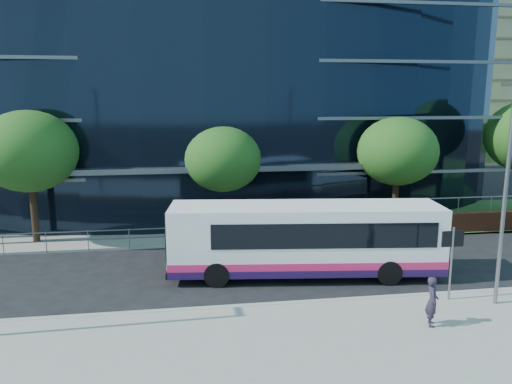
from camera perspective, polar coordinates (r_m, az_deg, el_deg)
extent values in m
plane|color=black|center=(20.23, 7.40, -11.43)|extent=(200.00, 200.00, 0.00)
cube|color=gray|center=(15.92, 12.59, -17.82)|extent=(80.00, 8.00, 0.15)
cube|color=gray|center=(19.31, 8.24, -12.31)|extent=(80.00, 0.25, 0.16)
cube|color=gold|center=(19.52, 8.06, -12.29)|extent=(80.00, 0.08, 0.01)
cube|color=gold|center=(19.65, 7.93, -12.12)|extent=(80.00, 0.08, 0.01)
cube|color=gray|center=(29.94, -9.70, -3.96)|extent=(50.00, 8.00, 0.10)
cube|color=black|center=(41.97, -6.99, 11.31)|extent=(38.00, 16.00, 16.00)
cube|color=#595E66|center=(27.76, -5.85, 2.67)|extent=(22.00, 1.20, 0.30)
cube|color=slate|center=(25.95, -14.33, -4.18)|extent=(24.00, 0.05, 0.05)
cube|color=slate|center=(26.07, -14.29, -5.14)|extent=(24.00, 0.05, 0.05)
cylinder|color=slate|center=(26.08, -14.28, -5.24)|extent=(0.04, 0.04, 1.10)
cube|color=#2D511E|center=(83.02, 18.21, 6.48)|extent=(60.00, 42.00, 4.00)
cube|color=#9A8C67|center=(85.13, 18.21, 16.70)|extent=(50.00, 12.00, 26.00)
cylinder|color=slate|center=(20.02, 21.40, -7.63)|extent=(0.08, 0.08, 2.80)
cube|color=black|center=(19.77, 21.57, -5.00)|extent=(0.85, 0.06, 0.60)
cylinder|color=black|center=(28.66, -24.00, -2.14)|extent=(0.36, 0.36, 3.30)
ellipsoid|color=#184A15|center=(28.16, -24.51, 4.27)|extent=(4.95, 4.95, 4.21)
cylinder|color=black|center=(28.24, -3.74, -1.84)|extent=(0.36, 0.36, 2.86)
ellipsoid|color=#184A15|center=(27.76, -3.81, 3.79)|extent=(4.29, 4.29, 3.65)
cylinder|color=black|center=(30.25, 15.58, -1.16)|extent=(0.36, 0.36, 3.08)
ellipsoid|color=#184A15|center=(29.79, 15.87, 4.52)|extent=(4.62, 4.62, 3.93)
cylinder|color=black|center=(65.23, 18.18, 5.00)|extent=(0.36, 0.36, 3.08)
ellipsoid|color=#184A15|center=(65.01, 18.34, 7.64)|extent=(4.62, 4.62, 3.93)
cylinder|color=slate|center=(19.70, 26.58, -0.51)|extent=(0.14, 0.14, 8.00)
cube|color=slate|center=(19.68, 26.97, 10.90)|extent=(0.15, 0.70, 0.12)
cube|color=white|center=(21.50, 5.65, -5.11)|extent=(11.68, 3.93, 2.76)
cube|color=#251046|center=(21.86, 5.59, -8.19)|extent=(11.71, 3.98, 0.31)
cube|color=#E22163|center=(21.76, 5.60, -7.41)|extent=(11.71, 3.98, 0.31)
cube|color=black|center=(21.48, 7.32, -4.07)|extent=(9.41, 3.71, 1.04)
cube|color=black|center=(21.48, -9.81, -4.87)|extent=(0.34, 2.23, 1.61)
cube|color=black|center=(21.25, -9.92, -2.38)|extent=(0.35, 2.13, 0.42)
cube|color=yellow|center=(21.50, -9.94, -2.22)|extent=(0.17, 1.14, 0.23)
cube|color=black|center=(21.90, -9.69, -8.41)|extent=(0.39, 2.49, 0.25)
cylinder|color=black|center=(20.59, -4.52, -9.40)|extent=(1.07, 0.43, 1.04)
cylinder|color=black|center=(21.47, 14.97, -8.89)|extent=(1.07, 0.43, 1.04)
imported|color=#272030|center=(17.84, 19.49, -11.69)|extent=(0.58, 0.71, 1.69)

